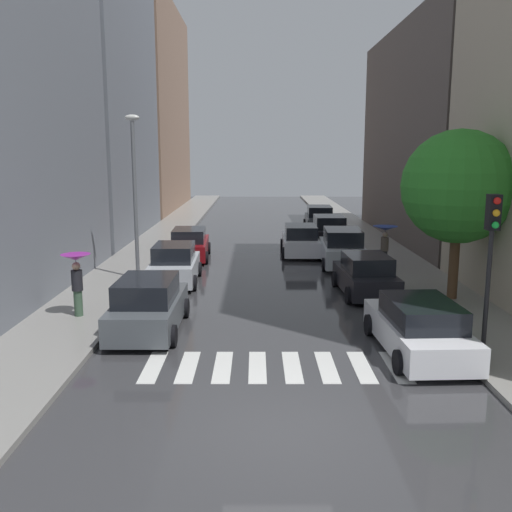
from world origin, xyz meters
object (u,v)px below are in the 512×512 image
at_px(pedestrian_near_tree, 74,272).
at_px(traffic_light_right_corner, 489,240).
at_px(parked_car_right_nearest, 416,328).
at_px(car_midroad, 298,241).
at_px(pedestrian_foreground, 382,236).
at_px(parked_car_left_second, 172,265).
at_px(parked_car_right_second, 363,276).
at_px(parked_car_left_third, 187,245).
at_px(street_tree_right, 456,187).
at_px(parked_car_right_fifth, 317,219).
at_px(parked_car_right_third, 340,248).
at_px(parked_car_right_fourth, 326,231).
at_px(parked_car_left_nearest, 146,306).
at_px(lamp_post_left, 132,186).

relative_size(pedestrian_near_tree, traffic_light_right_corner, 0.48).
relative_size(parked_car_right_nearest, car_midroad, 1.08).
bearing_deg(traffic_light_right_corner, car_midroad, 102.42).
xyz_separation_m(car_midroad, pedestrian_foreground, (3.58, -4.22, 0.87)).
bearing_deg(pedestrian_foreground, parked_car_left_second, -22.59).
height_order(parked_car_left_second, parked_car_right_second, parked_car_left_second).
height_order(parked_car_left_second, traffic_light_right_corner, traffic_light_right_corner).
xyz_separation_m(parked_car_right_nearest, pedestrian_foreground, (1.51, 11.00, 0.91)).
xyz_separation_m(parked_car_left_third, pedestrian_near_tree, (-2.42, -10.83, 0.87)).
bearing_deg(parked_car_left_second, pedestrian_foreground, -76.11).
bearing_deg(street_tree_right, parked_car_right_fifth, 98.24).
xyz_separation_m(parked_car_right_nearest, parked_car_right_third, (-0.26, 12.29, 0.12)).
relative_size(pedestrian_foreground, traffic_light_right_corner, 0.46).
height_order(parked_car_right_fourth, pedestrian_near_tree, pedestrian_near_tree).
bearing_deg(parked_car_left_third, traffic_light_right_corner, -149.98).
distance_m(parked_car_left_second, pedestrian_near_tree, 5.90).
bearing_deg(street_tree_right, parked_car_right_fourth, 102.52).
relative_size(pedestrian_foreground, street_tree_right, 0.32).
bearing_deg(parked_car_left_nearest, parked_car_right_fourth, -24.63).
bearing_deg(parked_car_right_third, traffic_light_right_corner, -170.02).
height_order(parked_car_left_nearest, pedestrian_foreground, pedestrian_foreground).
relative_size(parked_car_right_fifth, pedestrian_near_tree, 2.25).
height_order(car_midroad, pedestrian_foreground, pedestrian_foreground).
xyz_separation_m(parked_car_left_nearest, pedestrian_foreground, (9.30, 9.06, 0.84)).
bearing_deg(street_tree_right, parked_car_right_third, 114.02).
height_order(parked_car_left_third, parked_car_right_fifth, parked_car_right_fifth).
height_order(parked_car_left_second, parked_car_right_third, parked_car_right_third).
xyz_separation_m(parked_car_left_second, parked_car_left_third, (-0.02, 5.52, -0.04)).
height_order(parked_car_left_nearest, car_midroad, parked_car_left_nearest).
xyz_separation_m(parked_car_left_nearest, street_tree_right, (10.58, 3.50, 3.45)).
bearing_deg(lamp_post_left, parked_car_right_second, -13.69).
height_order(parked_car_left_third, pedestrian_near_tree, pedestrian_near_tree).
xyz_separation_m(parked_car_left_second, parked_car_right_fifth, (7.89, 16.35, 0.02)).
xyz_separation_m(parked_car_left_nearest, traffic_light_right_corner, (9.26, -2.77, 2.49)).
xyz_separation_m(parked_car_right_third, car_midroad, (-1.81, 2.94, -0.08)).
distance_m(parked_car_left_nearest, parked_car_right_third, 12.80).
bearing_deg(street_tree_right, lamp_post_left, 164.81).
bearing_deg(lamp_post_left, pedestrian_near_tree, -98.06).
distance_m(parked_car_right_second, parked_car_right_third, 5.78).
height_order(parked_car_right_third, street_tree_right, street_tree_right).
bearing_deg(street_tree_right, parked_car_left_second, 164.31).
relative_size(parked_car_right_nearest, pedestrian_near_tree, 2.31).
relative_size(parked_car_left_third, parked_car_right_fourth, 1.03).
height_order(parked_car_right_fifth, pedestrian_foreground, pedestrian_foreground).
xyz_separation_m(parked_car_left_nearest, lamp_post_left, (-1.74, 6.84, 3.30)).
xyz_separation_m(parked_car_left_nearest, car_midroad, (5.72, 13.28, -0.04)).
bearing_deg(parked_car_left_third, parked_car_left_second, 177.79).
distance_m(parked_car_right_fourth, pedestrian_foreground, 7.76).
distance_m(parked_car_left_second, parked_car_right_third, 8.55).
xyz_separation_m(parked_car_right_third, pedestrian_near_tree, (-10.07, -9.15, 0.78)).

